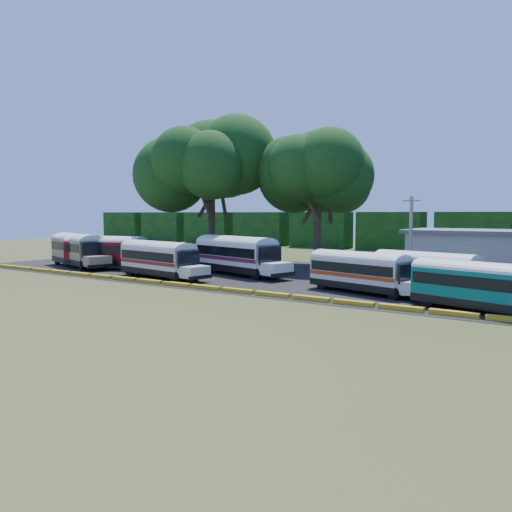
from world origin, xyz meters
The scene contains 15 objects.
ground centered at (0.00, 0.00, 0.00)m, with size 160.00×160.00×0.00m, color #2B4316.
asphalt_strip centered at (1.00, 12.00, 0.01)m, with size 64.00×24.00×0.02m, color black.
curb centered at (0.00, 1.00, 0.15)m, with size 53.70×0.45×0.30m.
terminal_building centered at (18.00, 30.00, 2.03)m, with size 19.00×9.00×4.00m.
treeline_backdrop centered at (0.00, 48.00, 3.00)m, with size 130.00×4.00×6.00m.
bus_beige centered at (-20.12, 5.78, 2.06)m, with size 11.22×5.74×3.59m.
bus_red centered at (-16.10, 6.39, 1.97)m, with size 10.74×5.23×3.43m.
bus_cream_west centered at (-6.22, 3.94, 1.87)m, with size 10.31×4.09×3.30m.
bus_cream_east centered at (-1.71, 9.58, 2.07)m, with size 11.45×5.60×3.66m.
bus_white_red centered at (11.98, 5.96, 1.70)m, with size 9.41×4.42×3.01m.
bus_white_blue centered at (16.01, 8.67, 1.69)m, with size 9.35×4.14×2.99m.
bus_teal centered at (20.47, 3.06, 1.70)m, with size 9.28×4.55×2.96m.
tree_west centered at (-10.62, 16.93, 11.82)m, with size 12.22×12.22×16.34m.
tree_center centered at (1.29, 20.24, 10.53)m, with size 10.88×10.88×14.57m.
utility_pole centered at (13.03, 14.33, 3.71)m, with size 1.60×0.30×7.21m.
Camera 1 is at (25.55, -28.18, 5.77)m, focal length 35.00 mm.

